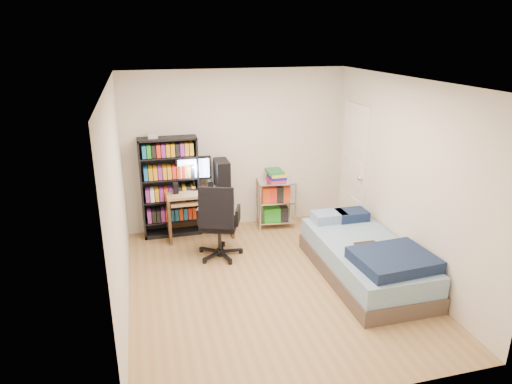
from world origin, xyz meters
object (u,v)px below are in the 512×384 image
object	(u,v)px
computer_desk	(205,193)
bed	(366,259)
media_shelf	(170,186)
office_chair	(219,234)

from	to	relation	value
computer_desk	bed	size ratio (longest dim) A/B	0.60
media_shelf	computer_desk	world-z (taller)	media_shelf
computer_desk	bed	bearing A→B (deg)	-46.47
bed	office_chair	bearing A→B (deg)	149.37
media_shelf	computer_desk	xyz separation A→B (m)	(0.51, -0.11, -0.12)
computer_desk	bed	distance (m)	2.62
media_shelf	office_chair	world-z (taller)	media_shelf
computer_desk	bed	xyz separation A→B (m)	(1.78, -1.88, -0.41)
office_chair	bed	distance (m)	2.01
media_shelf	bed	size ratio (longest dim) A/B	0.78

